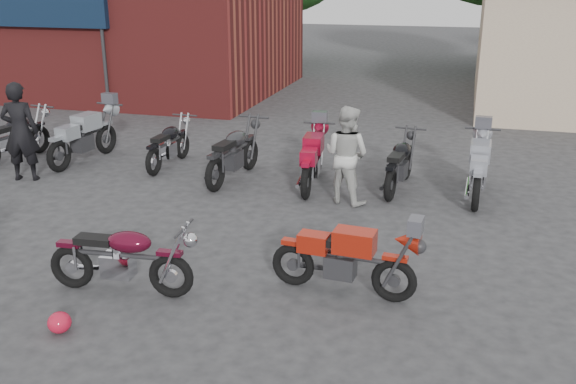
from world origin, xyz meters
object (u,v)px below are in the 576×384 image
(vintage_motorcycle, at_px, (122,254))
(sportbike, at_px, (346,256))
(row_bike_2, at_px, (169,142))
(row_bike_6, at_px, (479,165))
(person_light, at_px, (347,155))
(row_bike_0, at_px, (15,135))
(row_bike_4, at_px, (313,157))
(row_bike_3, at_px, (234,150))
(person_dark, at_px, (20,132))
(helmet, at_px, (59,322))
(row_bike_5, at_px, (400,161))
(row_bike_1, at_px, (84,134))

(vintage_motorcycle, distance_m, sportbike, 2.80)
(sportbike, xyz_separation_m, row_bike_2, (-4.63, 4.60, -0.00))
(row_bike_6, bearing_deg, vintage_motorcycle, 141.38)
(person_light, relative_size, row_bike_0, 0.86)
(vintage_motorcycle, height_order, sportbike, vintage_motorcycle)
(sportbike, height_order, row_bike_2, sportbike)
(row_bike_4, bearing_deg, row_bike_3, 85.38)
(person_light, height_order, row_bike_2, person_light)
(person_dark, height_order, row_bike_3, person_dark)
(person_dark, xyz_separation_m, row_bike_4, (5.54, 1.13, -0.38))
(helmet, distance_m, row_bike_6, 7.63)
(sportbike, bearing_deg, row_bike_4, 113.69)
(vintage_motorcycle, relative_size, person_light, 1.07)
(row_bike_5, bearing_deg, row_bike_1, 95.78)
(row_bike_2, bearing_deg, row_bike_4, -97.41)
(helmet, distance_m, person_light, 5.74)
(row_bike_2, bearing_deg, row_bike_5, -91.47)
(row_bike_6, bearing_deg, row_bike_4, 95.64)
(helmet, relative_size, row_bike_6, 0.13)
(vintage_motorcycle, relative_size, row_bike_2, 1.03)
(row_bike_3, xyz_separation_m, row_bike_4, (1.57, 0.02, -0.02))
(sportbike, relative_size, row_bike_1, 0.86)
(vintage_motorcycle, distance_m, row_bike_6, 6.65)
(vintage_motorcycle, xyz_separation_m, row_bike_2, (-1.93, 5.34, -0.01))
(sportbike, relative_size, row_bike_6, 0.88)
(row_bike_5, distance_m, row_bike_6, 1.41)
(row_bike_0, distance_m, row_bike_3, 5.00)
(row_bike_0, height_order, row_bike_4, row_bike_4)
(person_light, height_order, row_bike_0, person_light)
(vintage_motorcycle, distance_m, person_dark, 5.68)
(vintage_motorcycle, xyz_separation_m, person_dark, (-4.27, 3.73, 0.43))
(sportbike, xyz_separation_m, helmet, (-2.93, -1.79, -0.40))
(vintage_motorcycle, height_order, helmet, vintage_motorcycle)
(vintage_motorcycle, bearing_deg, row_bike_1, 121.98)
(helmet, height_order, person_light, person_light)
(row_bike_1, distance_m, row_bike_2, 1.90)
(row_bike_1, bearing_deg, row_bike_2, -78.25)
(sportbike, relative_size, helmet, 6.81)
(sportbike, xyz_separation_m, row_bike_1, (-6.52, 4.42, 0.09))
(row_bike_4, bearing_deg, helmet, 160.38)
(row_bike_4, distance_m, row_bike_5, 1.64)
(row_bike_0, bearing_deg, sportbike, -110.47)
(vintage_motorcycle, xyz_separation_m, row_bike_3, (-0.30, 4.84, 0.07))
(person_dark, distance_m, row_bike_4, 5.67)
(person_dark, distance_m, row_bike_1, 1.54)
(row_bike_0, bearing_deg, row_bike_3, -83.22)
(person_light, height_order, row_bike_4, person_light)
(row_bike_6, bearing_deg, row_bike_2, 89.22)
(person_dark, height_order, person_light, person_dark)
(sportbike, distance_m, row_bike_3, 5.08)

